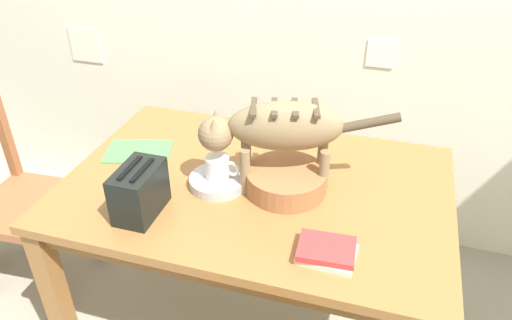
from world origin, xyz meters
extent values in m
cube|color=white|center=(-1.25, 1.67, 0.88)|extent=(0.18, 0.01, 0.18)
cube|color=white|center=(0.29, 1.67, 1.00)|extent=(0.12, 0.01, 0.12)
cube|color=olive|center=(-0.06, 0.91, 0.71)|extent=(1.39, 0.93, 0.03)
cube|color=brown|center=(-0.06, 0.91, 0.66)|extent=(1.31, 0.85, 0.07)
cube|color=olive|center=(-0.71, 0.50, 0.35)|extent=(0.07, 0.07, 0.70)
cube|color=olive|center=(-0.71, 1.33, 0.35)|extent=(0.07, 0.07, 0.70)
cube|color=olive|center=(0.58, 1.33, 0.35)|extent=(0.07, 0.07, 0.70)
ellipsoid|color=#846E4D|center=(0.04, 0.92, 0.98)|extent=(0.41, 0.24, 0.18)
cube|color=#483C2A|center=(0.13, 0.95, 1.05)|extent=(0.05, 0.14, 0.01)
cube|color=#483C2A|center=(0.07, 0.93, 1.05)|extent=(0.05, 0.14, 0.01)
cube|color=#483C2A|center=(0.00, 0.91, 1.05)|extent=(0.05, 0.14, 0.01)
cube|color=#483C2A|center=(-0.07, 0.89, 1.05)|extent=(0.05, 0.14, 0.01)
cylinder|color=#846E4D|center=(-0.08, 0.85, 0.82)|extent=(0.04, 0.04, 0.17)
cylinder|color=#846E4D|center=(-0.10, 0.92, 0.82)|extent=(0.04, 0.04, 0.17)
cylinder|color=#846E4D|center=(0.18, 0.92, 0.82)|extent=(0.04, 0.04, 0.17)
cylinder|color=#846E4D|center=(0.16, 0.99, 0.82)|extent=(0.04, 0.04, 0.17)
sphere|color=#846E4D|center=(-0.19, 0.86, 0.94)|extent=(0.12, 0.12, 0.12)
cone|color=#846E4D|center=(-0.18, 0.83, 1.00)|extent=(0.04, 0.04, 0.05)
cone|color=#846E4D|center=(-0.20, 0.89, 1.00)|extent=(0.04, 0.04, 0.05)
cylinder|color=#483C2A|center=(0.31, 0.99, 1.00)|extent=(0.20, 0.08, 0.08)
cylinder|color=#B1B2B5|center=(-0.19, 0.86, 0.75)|extent=(0.21, 0.21, 0.04)
cylinder|color=silver|center=(-0.19, 0.86, 0.81)|extent=(0.09, 0.09, 0.08)
torus|color=silver|center=(-0.14, 0.86, 0.81)|extent=(0.06, 0.01, 0.06)
cube|color=#519351|center=(-0.58, 0.98, 0.73)|extent=(0.30, 0.24, 0.01)
cube|color=silver|center=(0.25, 0.61, 0.74)|extent=(0.18, 0.14, 0.02)
cube|color=red|center=(0.25, 0.61, 0.76)|extent=(0.18, 0.14, 0.02)
cylinder|color=#9D633C|center=(0.05, 0.90, 0.77)|extent=(0.28, 0.28, 0.08)
cylinder|color=#462C1B|center=(0.05, 0.90, 0.78)|extent=(0.23, 0.23, 0.07)
cube|color=black|center=(-0.38, 0.64, 0.82)|extent=(0.12, 0.20, 0.17)
cube|color=black|center=(-0.40, 0.64, 0.90)|extent=(0.02, 0.14, 0.01)
cube|color=black|center=(-0.36, 0.64, 0.90)|extent=(0.02, 0.14, 0.01)
cube|color=#9A5C38|center=(-1.10, 0.86, 0.43)|extent=(0.44, 0.44, 0.04)
cube|color=#9A5C38|center=(-1.30, 1.04, 0.69)|extent=(0.04, 0.04, 0.48)
cube|color=#9A5C38|center=(-0.92, 1.06, 0.21)|extent=(0.04, 0.04, 0.41)
cube|color=#9A5C38|center=(-0.90, 0.69, 0.21)|extent=(0.04, 0.04, 0.41)
cube|color=#9A5C38|center=(-1.30, 1.04, 0.21)|extent=(0.04, 0.04, 0.41)
camera|label=1|loc=(0.36, -0.49, 1.76)|focal=34.31mm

